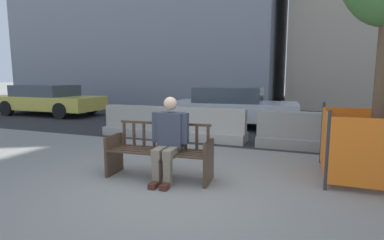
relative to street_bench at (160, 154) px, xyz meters
The scene contains 10 objects.
ground_plane 0.63m from the street_bench, 27.99° to the right, with size 200.00×200.00×0.00m, color gray.
street_asphalt 8.49m from the street_bench, 87.06° to the left, with size 120.00×12.00×0.01m, color #28282B.
street_bench is the anchor object (origin of this frame).
seated_person 0.35m from the street_bench, 13.22° to the right, with size 0.59×0.74×1.31m.
jersey_barrier_centre 3.03m from the street_bench, 93.23° to the left, with size 2.01×0.70×0.84m.
jersey_barrier_left 3.67m from the street_bench, 125.67° to the left, with size 2.01×0.70×0.84m.
jersey_barrier_right 3.65m from the street_bench, 54.58° to the left, with size 2.00×0.68×0.84m.
construction_fence 3.40m from the street_bench, 18.72° to the left, with size 1.52×1.52×1.17m.
car_taxi_near 10.08m from the street_bench, 145.35° to the left, with size 4.74×1.99×1.29m.
car_sedan_mid 5.45m from the street_bench, 90.79° to the left, with size 4.14×2.11×1.30m.
Camera 1 is at (1.71, -3.97, 1.61)m, focal length 28.00 mm.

